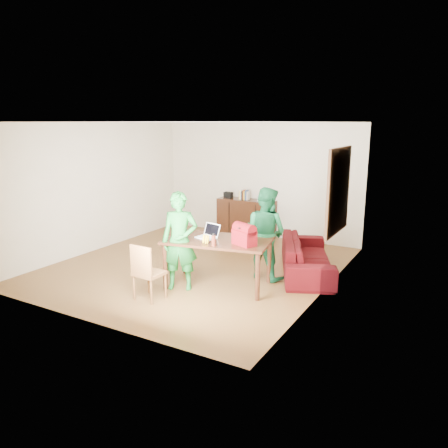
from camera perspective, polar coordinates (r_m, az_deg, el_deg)
The scene contains 10 objects.
room at distance 8.22m, azimuth -3.18°, elevation 3.41°, with size 5.20×5.70×2.90m.
table at distance 7.24m, azimuth -0.78°, elevation -2.81°, with size 1.88×1.28×0.81m.
chair at distance 6.92m, azimuth -9.75°, elevation -7.62°, with size 0.43×0.41×0.90m.
person_near at distance 7.13m, azimuth -5.79°, elevation -2.25°, with size 0.59×0.39×1.62m, color #166522.
person_far at distance 7.64m, azimuth 5.45°, elevation -1.19°, with size 0.79×0.61×1.62m, color #12542E.
laptop at distance 7.28m, azimuth -2.37°, elevation -1.51°, with size 0.37×0.29×0.23m.
bananas at distance 6.95m, azimuth -2.39°, elevation -2.36°, with size 0.16×0.10×0.06m, color gold, non-canonical shape.
bottle at distance 6.81m, azimuth -1.37°, elevation -2.08°, with size 0.06×0.06×0.19m, color #5D2315.
red_bag at distance 6.86m, azimuth 2.67°, elevation -1.63°, with size 0.38×0.22×0.28m, color maroon.
sofa at distance 8.13m, azimuth 10.74°, elevation -4.14°, with size 2.13×0.83×0.62m, color #3B070E.
Camera 1 is at (4.40, -6.68, 2.69)m, focal length 35.00 mm.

